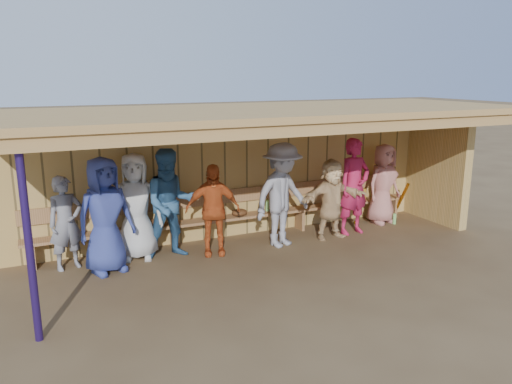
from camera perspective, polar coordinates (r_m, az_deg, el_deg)
ground at (r=8.62m, az=0.98°, el=-7.30°), size 90.00×90.00×0.00m
player_a at (r=8.41m, az=-20.90°, el=-3.33°), size 0.63×0.51×1.51m
player_b at (r=8.49m, az=-13.59°, el=-1.63°), size 1.00×0.79×1.80m
player_c at (r=8.44m, az=-9.70°, el=-1.34°), size 0.95×0.76×1.86m
player_d at (r=8.50m, az=-4.98°, el=-2.04°), size 1.00×0.62×1.58m
player_e at (r=8.88m, az=3.00°, el=-0.36°), size 1.36×1.02×1.87m
player_f at (r=9.43m, az=8.61°, el=-0.78°), size 1.42×0.48×1.52m
player_g at (r=9.75m, az=11.14°, el=0.62°), size 0.71×0.50×1.86m
player_h at (r=10.62m, az=14.33°, el=0.92°), size 0.89×0.66×1.66m
player_extra at (r=8.03m, az=-16.88°, el=-2.58°), size 1.03×0.82×1.83m
dugout_structure at (r=8.95m, az=1.37°, el=4.71°), size 8.80×3.20×2.50m
bench at (r=9.42m, az=-1.94°, el=-2.11°), size 7.60×0.34×0.93m
dugout_equipment at (r=9.20m, az=-3.51°, el=-2.76°), size 5.59×0.62×0.80m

